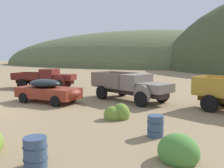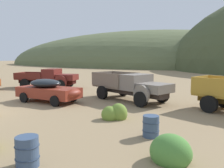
# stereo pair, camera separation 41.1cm
# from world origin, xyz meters

# --- Properties ---
(hill_far_right) EXTENTS (115.45, 55.98, 24.12)m
(hill_far_right) POSITION_xyz_m (-23.05, 71.90, 0.00)
(hill_far_right) COLOR #56603D
(hill_far_right) RESTS_ON ground
(truck_oxblood) EXTENTS (6.29, 3.70, 1.89)m
(truck_oxblood) POSITION_xyz_m (-3.95, 10.24, 0.99)
(truck_oxblood) COLOR black
(truck_oxblood) RESTS_ON ground
(car_rust_red) EXTENTS (4.69, 2.17, 1.57)m
(car_rust_red) POSITION_xyz_m (1.21, 4.95, 0.82)
(car_rust_red) COLOR maroon
(car_rust_red) RESTS_ON ground
(truck_primer_gray) EXTENTS (6.38, 3.83, 1.91)m
(truck_primer_gray) POSITION_xyz_m (6.01, 8.11, 1.02)
(truck_primer_gray) COLOR #3D322D
(truck_primer_gray) RESTS_ON ground
(oil_drum_by_truck) EXTENTS (0.68, 0.68, 0.86)m
(oil_drum_by_truck) POSITION_xyz_m (7.56, -2.23, 0.43)
(oil_drum_by_truck) COLOR #384C6B
(oil_drum_by_truck) RESTS_ON ground
(oil_drum_spare) EXTENTS (0.66, 0.66, 0.83)m
(oil_drum_spare) POSITION_xyz_m (9.63, 1.86, 0.41)
(oil_drum_spare) COLOR #384C6B
(oil_drum_spare) RESTS_ON ground
(bush_lone_scrub) EXTENTS (1.23, 1.15, 1.06)m
(bush_lone_scrub) POSITION_xyz_m (10.93, 0.12, 0.26)
(bush_lone_scrub) COLOR #4C8438
(bush_lone_scrub) RESTS_ON ground
(bush_back_edge) EXTENTS (1.21, 1.10, 1.00)m
(bush_back_edge) POSITION_xyz_m (7.14, 3.41, 0.26)
(bush_back_edge) COLOR olive
(bush_back_edge) RESTS_ON ground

